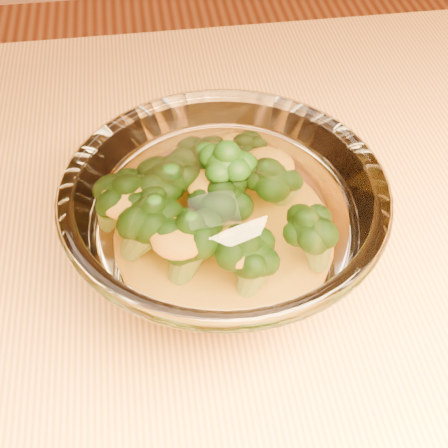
% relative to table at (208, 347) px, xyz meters
% --- Properties ---
extents(table, '(1.20, 0.80, 0.75)m').
position_rel_table_xyz_m(table, '(0.00, 0.00, 0.00)').
color(table, '#DE8C42').
rests_on(table, ground).
extents(glass_bowl, '(0.24, 0.24, 0.11)m').
position_rel_table_xyz_m(glass_bowl, '(0.02, 0.01, 0.15)').
color(glass_bowl, white).
rests_on(glass_bowl, table).
extents(cheese_sauce, '(0.12, 0.12, 0.03)m').
position_rel_table_xyz_m(cheese_sauce, '(0.02, 0.01, 0.13)').
color(cheese_sauce, '#FFA415').
rests_on(cheese_sauce, glass_bowl).
extents(broccoli_heap, '(0.17, 0.15, 0.08)m').
position_rel_table_xyz_m(broccoli_heap, '(0.00, 0.02, 0.17)').
color(broccoli_heap, black).
rests_on(broccoli_heap, cheese_sauce).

